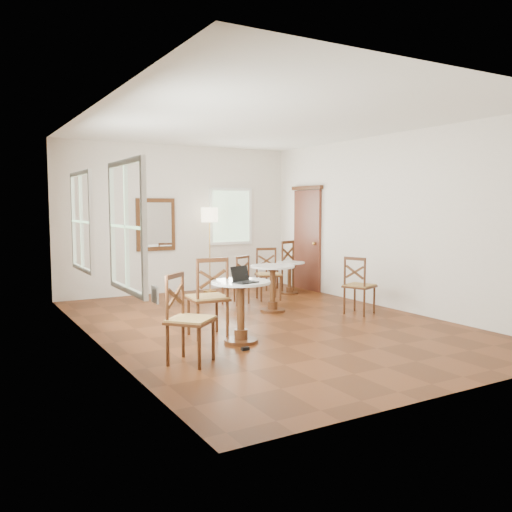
{
  "coord_description": "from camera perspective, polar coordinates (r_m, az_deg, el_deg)",
  "views": [
    {
      "loc": [
        -4.11,
        -6.83,
        1.77
      ],
      "look_at": [
        0.0,
        0.3,
        1.0
      ],
      "focal_mm": 37.53,
      "sensor_mm": 36.0,
      "label": 1
    }
  ],
  "objects": [
    {
      "name": "ground",
      "position": [
        8.16,
        1.06,
        -7.18
      ],
      "size": [
        7.0,
        7.0,
        0.0
      ],
      "primitive_type": "plane",
      "color": "#54260E",
      "rests_on": "ground"
    },
    {
      "name": "room_shell",
      "position": [
        8.18,
        -0.27,
        6.18
      ],
      "size": [
        5.02,
        7.02,
        3.01
      ],
      "color": "silver",
      "rests_on": "ground"
    },
    {
      "name": "cafe_table_near",
      "position": [
        6.95,
        -1.63,
        -5.19
      ],
      "size": [
        0.76,
        0.76,
        0.81
      ],
      "color": "#492612",
      "rests_on": "ground"
    },
    {
      "name": "cafe_table_mid",
      "position": [
        8.98,
        1.78,
        -2.9
      ],
      "size": [
        0.74,
        0.74,
        0.78
      ],
      "color": "#492612",
      "rests_on": "ground"
    },
    {
      "name": "cafe_table_back",
      "position": [
        10.81,
        3.58,
        -1.94
      ],
      "size": [
        0.61,
        0.61,
        0.65
      ],
      "color": "#492612",
      "rests_on": "ground"
    },
    {
      "name": "chair_near_a",
      "position": [
        7.25,
        -5.11,
        -4.4
      ],
      "size": [
        0.55,
        0.55,
        1.09
      ],
      "rotation": [
        0.0,
        0.0,
        3.05
      ],
      "color": "#492612",
      "rests_on": "ground"
    },
    {
      "name": "chair_near_b",
      "position": [
        6.1,
        -7.22,
        -6.67
      ],
      "size": [
        0.66,
        0.66,
        1.02
      ],
      "rotation": [
        0.0,
        0.0,
        0.72
      ],
      "color": "#492612",
      "rests_on": "ground"
    },
    {
      "name": "chair_mid_a",
      "position": [
        9.66,
        -2.08,
        -2.56
      ],
      "size": [
        0.53,
        0.53,
        0.89
      ],
      "rotation": [
        0.0,
        0.0,
        3.54
      ],
      "color": "#492612",
      "rests_on": "ground"
    },
    {
      "name": "chair_mid_b",
      "position": [
        8.94,
        10.9,
        -3.1
      ],
      "size": [
        0.57,
        0.57,
        0.95
      ],
      "rotation": [
        0.0,
        0.0,
        1.95
      ],
      "color": "#492612",
      "rests_on": "ground"
    },
    {
      "name": "chair_back_a",
      "position": [
        11.19,
        2.67,
        -1.05
      ],
      "size": [
        0.64,
        0.64,
        1.06
      ],
      "rotation": [
        0.0,
        0.0,
        3.54
      ],
      "color": "#492612",
      "rests_on": "ground"
    },
    {
      "name": "chair_back_b",
      "position": [
        10.15,
        1.31,
        -1.92
      ],
      "size": [
        0.56,
        0.56,
        0.98
      ],
      "rotation": [
        0.0,
        0.0,
        -0.3
      ],
      "color": "#492612",
      "rests_on": "ground"
    },
    {
      "name": "floor_lamp",
      "position": [
        11.01,
        -4.98,
        3.79
      ],
      "size": [
        0.34,
        0.34,
        1.74
      ],
      "color": "#BF8C3F",
      "rests_on": "ground"
    },
    {
      "name": "laptop",
      "position": [
        6.75,
        -1.38,
        -2.42
      ],
      "size": [
        0.33,
        0.3,
        0.2
      ],
      "rotation": [
        0.0,
        0.0,
        0.26
      ],
      "color": "black",
      "rests_on": "cafe_table_near"
    },
    {
      "name": "mouse",
      "position": [
        6.88,
        -1.14,
        -2.55
      ],
      "size": [
        0.11,
        0.08,
        0.03
      ],
      "primitive_type": "ellipsoid",
      "rotation": [
        0.0,
        0.0,
        0.35
      ],
      "color": "black",
      "rests_on": "cafe_table_near"
    },
    {
      "name": "navy_mug",
      "position": [
        6.88,
        -1.27,
        -2.3
      ],
      "size": [
        0.12,
        0.08,
        0.09
      ],
      "color": "black",
      "rests_on": "cafe_table_near"
    },
    {
      "name": "water_glass",
      "position": [
        6.94,
        -1.29,
        -2.23
      ],
      "size": [
        0.06,
        0.06,
        0.09
      ],
      "primitive_type": "cylinder",
      "color": "white",
      "rests_on": "cafe_table_near"
    },
    {
      "name": "power_adapter",
      "position": [
        6.68,
        -1.16,
        -9.85
      ],
      "size": [
        0.1,
        0.06,
        0.04
      ],
      "primitive_type": "cube",
      "color": "black",
      "rests_on": "ground"
    }
  ]
}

